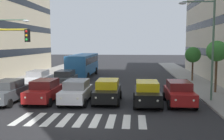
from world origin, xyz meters
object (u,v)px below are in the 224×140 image
(car_4, at_px, (44,91))
(car_5, at_px, (7,91))
(car_1, at_px, (147,93))
(car_3, at_px, (76,91))
(street_tree_1, at_px, (217,51))
(car_row2_1, at_px, (38,79))
(car_2, at_px, (108,91))
(bus_behind_traffic, at_px, (83,63))
(street_lamp_right, at_px, (1,47))
(car_row2_0, at_px, (65,79))
(street_tree_2, at_px, (193,55))
(car_0, at_px, (179,93))
(street_lamp_left, at_px, (208,40))

(car_4, xyz_separation_m, car_5, (2.70, 0.55, 0.00))
(car_1, xyz_separation_m, car_3, (5.30, -0.22, 0.00))
(car_4, distance_m, street_tree_1, 15.09)
(car_5, distance_m, car_row2_1, 7.28)
(car_5, bearing_deg, car_3, -174.11)
(car_2, distance_m, car_3, 2.36)
(bus_behind_traffic, xyz_separation_m, street_lamp_right, (4.72, 12.86, 2.35))
(bus_behind_traffic, bearing_deg, street_tree_1, 142.06)
(car_5, distance_m, bus_behind_traffic, 16.38)
(car_row2_0, bearing_deg, street_tree_2, -159.77)
(car_0, distance_m, street_tree_1, 6.67)
(car_1, xyz_separation_m, car_4, (7.79, -0.24, 0.00))
(car_3, bearing_deg, car_row2_1, -50.66)
(car_1, xyz_separation_m, street_tree_1, (-6.28, -4.84, 2.89))
(car_row2_1, distance_m, street_tree_2, 17.63)
(car_4, relative_size, street_lamp_right, 0.68)
(car_1, relative_size, car_2, 1.00)
(car_3, xyz_separation_m, street_lamp_left, (-9.85, -1.16, 3.85))
(street_lamp_left, distance_m, street_tree_2, 11.10)
(bus_behind_traffic, distance_m, street_tree_1, 17.94)
(car_3, height_order, street_lamp_left, street_lamp_left)
(car_0, bearing_deg, car_2, -3.36)
(car_3, relative_size, street_lamp_right, 0.68)
(car_1, height_order, bus_behind_traffic, bus_behind_traffic)
(car_1, relative_size, car_3, 1.00)
(car_row2_0, bearing_deg, street_lamp_left, 155.32)
(street_tree_2, bearing_deg, car_2, 53.02)
(bus_behind_traffic, distance_m, street_lamp_right, 13.89)
(car_0, relative_size, car_2, 1.00)
(street_lamp_right, bearing_deg, street_lamp_left, 174.75)
(car_3, bearing_deg, street_tree_2, -132.66)
(car_1, bearing_deg, street_tree_2, -115.34)
(street_lamp_left, bearing_deg, bus_behind_traffic, -49.46)
(car_2, bearing_deg, bus_behind_traffic, -72.41)
(car_0, bearing_deg, bus_behind_traffic, -56.83)
(car_row2_1, relative_size, street_lamp_left, 0.58)
(car_0, height_order, street_tree_2, street_tree_2)
(street_lamp_left, bearing_deg, street_tree_2, -96.68)
(car_4, bearing_deg, car_1, 178.27)
(car_4, distance_m, car_5, 2.75)
(car_2, bearing_deg, car_row2_1, -38.94)
(car_0, height_order, car_row2_1, same)
(car_5, bearing_deg, car_0, -177.26)
(street_tree_1, height_order, street_tree_2, street_tree_1)
(bus_behind_traffic, bearing_deg, car_5, 80.50)
(bus_behind_traffic, distance_m, street_lamp_left, 19.20)
(car_2, distance_m, car_row2_0, 8.31)
(car_4, distance_m, street_lamp_right, 6.38)
(car_row2_0, relative_size, bus_behind_traffic, 0.42)
(car_2, height_order, street_tree_2, street_tree_2)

